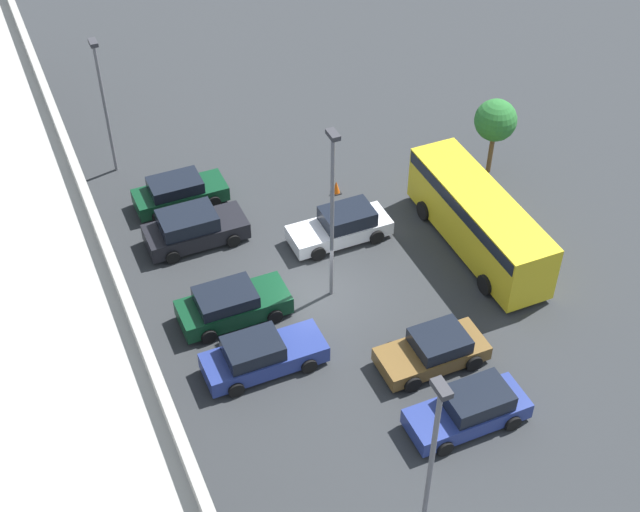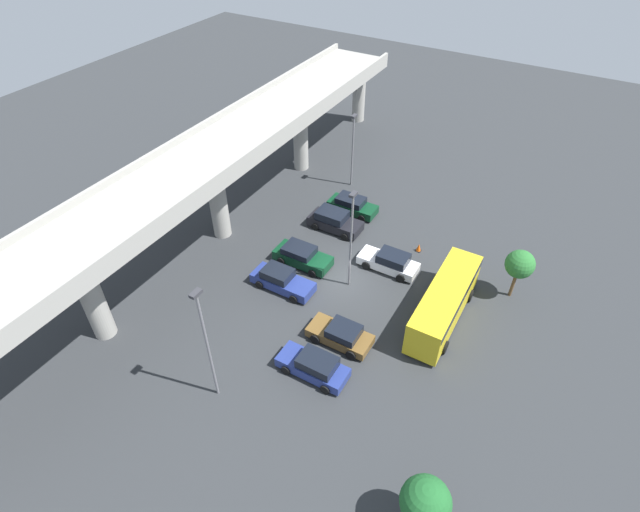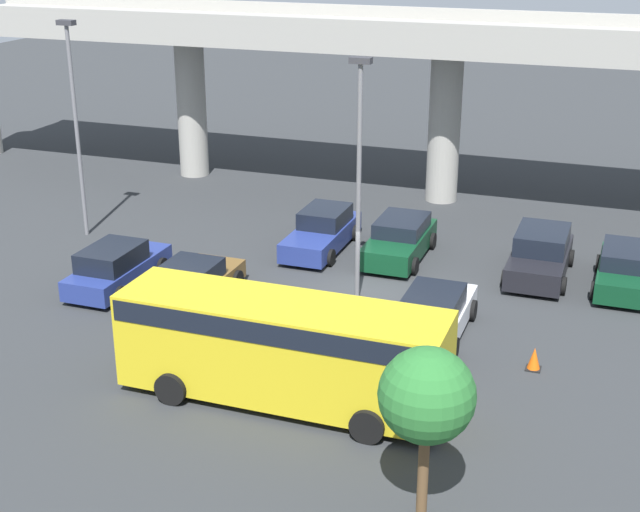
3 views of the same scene
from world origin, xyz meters
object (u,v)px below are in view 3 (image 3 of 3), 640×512
(parked_car_0, at_px, (117,267))
(lamp_post_near_aisle, at_px, (75,114))
(parked_car_2, at_px, (322,231))
(parked_car_1, at_px, (193,283))
(tree_front_centre, at_px, (427,396))
(lamp_post_by_overpass, at_px, (359,164))
(parked_car_3, at_px, (400,240))
(parked_car_5, at_px, (540,255))
(parked_car_6, at_px, (625,269))
(traffic_cone, at_px, (534,359))
(shuttle_bus, at_px, (282,343))
(parked_car_4, at_px, (435,314))

(parked_car_0, relative_size, lamp_post_near_aisle, 0.53)
(parked_car_2, bearing_deg, parked_car_1, -20.82)
(tree_front_centre, bearing_deg, lamp_post_by_overpass, 114.53)
(parked_car_1, height_order, parked_car_2, parked_car_2)
(parked_car_3, xyz_separation_m, parked_car_5, (5.34, -0.01, 0.06))
(parked_car_2, bearing_deg, tree_front_centre, 27.19)
(parked_car_6, bearing_deg, parked_car_2, -90.34)
(parked_car_1, relative_size, parked_car_6, 0.99)
(lamp_post_by_overpass, bearing_deg, traffic_cone, -25.88)
(parked_car_6, height_order, shuttle_bus, shuttle_bus)
(parked_car_0, bearing_deg, parked_car_3, -54.30)
(lamp_post_near_aisle, bearing_deg, tree_front_centre, -37.35)
(parked_car_2, distance_m, lamp_post_near_aisle, 10.88)
(parked_car_4, height_order, lamp_post_by_overpass, lamp_post_by_overpass)
(parked_car_6, bearing_deg, parked_car_1, -65.58)
(parked_car_4, distance_m, tree_front_centre, 9.49)
(parked_car_1, height_order, tree_front_centre, tree_front_centre)
(parked_car_6, relative_size, lamp_post_by_overpass, 0.53)
(parked_car_0, distance_m, lamp_post_by_overpass, 9.54)
(shuttle_bus, xyz_separation_m, lamp_post_by_overpass, (-0.20, 7.31, 3.10))
(parked_car_2, height_order, parked_car_6, parked_car_2)
(parked_car_6, distance_m, lamp_post_near_aisle, 21.79)
(shuttle_bus, height_order, traffic_cone, shuttle_bus)
(parked_car_2, xyz_separation_m, parked_car_6, (11.46, -0.07, -0.02))
(parked_car_2, bearing_deg, traffic_cone, 51.42)
(parked_car_2, xyz_separation_m, parked_car_3, (3.15, 0.13, 0.00))
(parked_car_3, xyz_separation_m, parked_car_6, (8.32, -0.20, -0.02))
(lamp_post_near_aisle, bearing_deg, parked_car_3, 8.26)
(parked_car_0, height_order, parked_car_1, parked_car_0)
(parked_car_2, bearing_deg, parked_car_0, -42.29)
(tree_front_centre, bearing_deg, parked_car_0, 145.91)
(parked_car_5, distance_m, lamp_post_by_overpass, 8.23)
(parked_car_4, relative_size, parked_car_5, 1.02)
(lamp_post_by_overpass, bearing_deg, shuttle_bus, -88.45)
(parked_car_0, relative_size, parked_car_5, 1.00)
(shuttle_bus, xyz_separation_m, tree_front_centre, (4.80, -3.65, 1.31))
(parked_car_0, distance_m, traffic_cone, 14.91)
(shuttle_bus, bearing_deg, tree_front_centre, 142.77)
(parked_car_5, relative_size, shuttle_bus, 0.52)
(parked_car_0, relative_size, parked_car_4, 0.98)
(lamp_post_by_overpass, bearing_deg, parked_car_1, -158.05)
(parked_car_3, height_order, lamp_post_by_overpass, lamp_post_by_overpass)
(parked_car_2, xyz_separation_m, tree_front_centre, (7.82, -15.22, 2.32))
(parked_car_5, relative_size, lamp_post_near_aisle, 0.53)
(parked_car_0, bearing_deg, parked_car_1, -94.15)
(parked_car_5, bearing_deg, parked_car_1, -59.20)
(parked_car_4, height_order, parked_car_5, parked_car_5)
(parked_car_3, relative_size, parked_car_5, 1.00)
(parked_car_3, distance_m, parked_car_4, 6.94)
(parked_car_3, distance_m, parked_car_6, 8.32)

